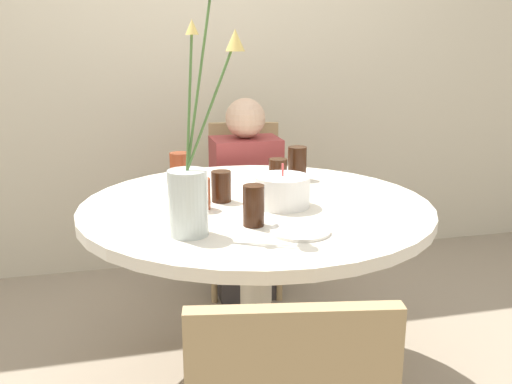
{
  "coord_description": "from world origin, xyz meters",
  "views": [
    {
      "loc": [
        -0.47,
        -1.93,
        1.33
      ],
      "look_at": [
        0.0,
        0.0,
        0.79
      ],
      "focal_mm": 40.0,
      "sensor_mm": 36.0,
      "label": 1
    }
  ],
  "objects_px": {
    "flower_vase": "(192,180)",
    "drink_glass_4": "(254,206)",
    "drink_glass_2": "(297,163)",
    "side_plate": "(300,231)",
    "drink_glass_3": "(180,169)",
    "drink_glass_1": "(278,173)",
    "person_guest": "(246,206)",
    "drink_glass_0": "(221,186)",
    "birthday_cake": "(282,191)",
    "chair_far_back": "(245,197)",
    "drink_glass_5": "(200,194)"
  },
  "relations": [
    {
      "from": "drink_glass_2",
      "to": "drink_glass_5",
      "type": "bearing_deg",
      "value": -144.01
    },
    {
      "from": "drink_glass_2",
      "to": "drink_glass_3",
      "type": "xyz_separation_m",
      "value": [
        -0.49,
        0.01,
        -0.0
      ]
    },
    {
      "from": "drink_glass_1",
      "to": "person_guest",
      "type": "relative_size",
      "value": 0.11
    },
    {
      "from": "drink_glass_0",
      "to": "drink_glass_2",
      "type": "bearing_deg",
      "value": 34.85
    },
    {
      "from": "person_guest",
      "to": "drink_glass_3",
      "type": "bearing_deg",
      "value": -127.18
    },
    {
      "from": "drink_glass_0",
      "to": "birthday_cake",
      "type": "bearing_deg",
      "value": -29.6
    },
    {
      "from": "drink_glass_0",
      "to": "drink_glass_3",
      "type": "height_order",
      "value": "drink_glass_3"
    },
    {
      "from": "birthday_cake",
      "to": "flower_vase",
      "type": "relative_size",
      "value": 0.26
    },
    {
      "from": "side_plate",
      "to": "drink_glass_3",
      "type": "height_order",
      "value": "drink_glass_3"
    },
    {
      "from": "chair_far_back",
      "to": "drink_glass_3",
      "type": "relative_size",
      "value": 6.59
    },
    {
      "from": "drink_glass_2",
      "to": "drink_glass_4",
      "type": "xyz_separation_m",
      "value": [
        -0.32,
        -0.56,
        -0.0
      ]
    },
    {
      "from": "side_plate",
      "to": "person_guest",
      "type": "relative_size",
      "value": 0.18
    },
    {
      "from": "chair_far_back",
      "to": "drink_glass_3",
      "type": "height_order",
      "value": "same"
    },
    {
      "from": "flower_vase",
      "to": "drink_glass_3",
      "type": "distance_m",
      "value": 0.61
    },
    {
      "from": "person_guest",
      "to": "drink_glass_4",
      "type": "bearing_deg",
      "value": -101.47
    },
    {
      "from": "chair_far_back",
      "to": "drink_glass_0",
      "type": "height_order",
      "value": "chair_far_back"
    },
    {
      "from": "drink_glass_2",
      "to": "person_guest",
      "type": "bearing_deg",
      "value": 101.42
    },
    {
      "from": "flower_vase",
      "to": "drink_glass_1",
      "type": "distance_m",
      "value": 0.66
    },
    {
      "from": "flower_vase",
      "to": "drink_glass_2",
      "type": "relative_size",
      "value": 5.39
    },
    {
      "from": "flower_vase",
      "to": "drink_glass_0",
      "type": "relative_size",
      "value": 6.65
    },
    {
      "from": "birthday_cake",
      "to": "drink_glass_2",
      "type": "xyz_separation_m",
      "value": [
        0.17,
        0.37,
        0.01
      ]
    },
    {
      "from": "birthday_cake",
      "to": "drink_glass_3",
      "type": "relative_size",
      "value": 1.44
    },
    {
      "from": "flower_vase",
      "to": "drink_glass_5",
      "type": "distance_m",
      "value": 0.29
    },
    {
      "from": "chair_far_back",
      "to": "person_guest",
      "type": "distance_m",
      "value": 0.16
    },
    {
      "from": "birthday_cake",
      "to": "drink_glass_0",
      "type": "distance_m",
      "value": 0.23
    },
    {
      "from": "side_plate",
      "to": "drink_glass_5",
      "type": "bearing_deg",
      "value": 128.66
    },
    {
      "from": "birthday_cake",
      "to": "flower_vase",
      "type": "xyz_separation_m",
      "value": [
        -0.35,
        -0.22,
        0.12
      ]
    },
    {
      "from": "birthday_cake",
      "to": "side_plate",
      "type": "height_order",
      "value": "birthday_cake"
    },
    {
      "from": "drink_glass_0",
      "to": "drink_glass_4",
      "type": "xyz_separation_m",
      "value": [
        0.05,
        -0.3,
        0.01
      ]
    },
    {
      "from": "drink_glass_0",
      "to": "drink_glass_5",
      "type": "height_order",
      "value": "drink_glass_0"
    },
    {
      "from": "drink_glass_2",
      "to": "person_guest",
      "type": "relative_size",
      "value": 0.13
    },
    {
      "from": "drink_glass_0",
      "to": "drink_glass_2",
      "type": "relative_size",
      "value": 0.81
    },
    {
      "from": "flower_vase",
      "to": "person_guest",
      "type": "bearing_deg",
      "value": 69.51
    },
    {
      "from": "birthday_cake",
      "to": "drink_glass_1",
      "type": "height_order",
      "value": "birthday_cake"
    },
    {
      "from": "chair_far_back",
      "to": "person_guest",
      "type": "bearing_deg",
      "value": -90.0
    },
    {
      "from": "flower_vase",
      "to": "drink_glass_3",
      "type": "xyz_separation_m",
      "value": [
        0.03,
        0.6,
        -0.1
      ]
    },
    {
      "from": "drink_glass_3",
      "to": "drink_glass_5",
      "type": "relative_size",
      "value": 1.24
    },
    {
      "from": "drink_glass_0",
      "to": "drink_glass_4",
      "type": "relative_size",
      "value": 0.85
    },
    {
      "from": "chair_far_back",
      "to": "side_plate",
      "type": "xyz_separation_m",
      "value": [
        -0.13,
        -1.34,
        0.26
      ]
    },
    {
      "from": "flower_vase",
      "to": "drink_glass_4",
      "type": "height_order",
      "value": "flower_vase"
    },
    {
      "from": "drink_glass_2",
      "to": "drink_glass_3",
      "type": "distance_m",
      "value": 0.49
    },
    {
      "from": "birthday_cake",
      "to": "person_guest",
      "type": "xyz_separation_m",
      "value": [
        0.07,
        0.89,
        -0.32
      ]
    },
    {
      "from": "chair_far_back",
      "to": "side_plate",
      "type": "distance_m",
      "value": 1.37
    },
    {
      "from": "flower_vase",
      "to": "drink_glass_4",
      "type": "distance_m",
      "value": 0.22
    },
    {
      "from": "chair_far_back",
      "to": "drink_glass_1",
      "type": "distance_m",
      "value": 0.83
    },
    {
      "from": "flower_vase",
      "to": "drink_glass_1",
      "type": "xyz_separation_m",
      "value": [
        0.41,
        0.5,
        -0.11
      ]
    },
    {
      "from": "birthday_cake",
      "to": "drink_glass_5",
      "type": "xyz_separation_m",
      "value": [
        -0.29,
        0.04,
        -0.0
      ]
    },
    {
      "from": "person_guest",
      "to": "drink_glass_5",
      "type": "bearing_deg",
      "value": -112.68
    },
    {
      "from": "flower_vase",
      "to": "drink_glass_2",
      "type": "distance_m",
      "value": 0.8
    },
    {
      "from": "person_guest",
      "to": "birthday_cake",
      "type": "bearing_deg",
      "value": -94.45
    }
  ]
}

